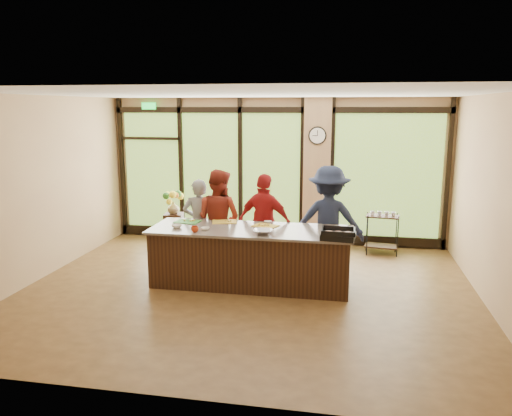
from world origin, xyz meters
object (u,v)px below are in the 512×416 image
at_px(cook_left, 199,223).
at_px(cook_right, 328,221).
at_px(island_base, 251,258).
at_px(roasting_pan, 338,236).
at_px(bar_cart, 382,229).
at_px(flower_stand, 174,231).

relative_size(cook_left, cook_right, 0.85).
xyz_separation_m(island_base, cook_right, (1.18, 0.74, 0.49)).
height_order(cook_left, roasting_pan, cook_left).
relative_size(cook_left, bar_cart, 1.87).
xyz_separation_m(island_base, bar_cart, (2.17, 2.12, 0.07)).
distance_m(cook_left, flower_stand, 1.37).
bearing_deg(island_base, flower_stand, 137.63).
relative_size(cook_right, flower_stand, 2.58).
bearing_deg(bar_cart, cook_right, -117.76).
bearing_deg(cook_right, roasting_pan, 98.78).
height_order(cook_left, cook_right, cook_right).
height_order(cook_right, bar_cart, cook_right).
xyz_separation_m(cook_left, cook_right, (2.27, -0.02, 0.14)).
bearing_deg(bar_cart, island_base, -127.83).
distance_m(island_base, cook_right, 1.48).
relative_size(island_base, bar_cart, 3.67).
bearing_deg(bar_cart, roasting_pan, -99.81).
height_order(island_base, bar_cart, island_base).
distance_m(island_base, flower_stand, 2.61).
distance_m(cook_right, flower_stand, 3.32).
relative_size(island_base, roasting_pan, 6.44).
bearing_deg(cook_left, flower_stand, -61.24).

